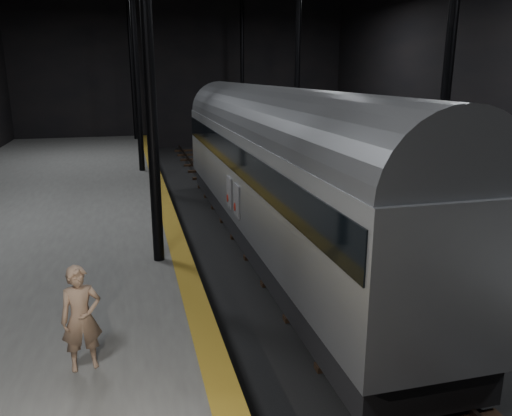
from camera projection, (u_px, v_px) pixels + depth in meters
name	position (u px, v px, depth m)	size (l,w,h in m)	color
ground	(265.00, 236.00, 17.18)	(44.00, 44.00, 0.00)	black
platform_left	(29.00, 240.00, 15.25)	(9.00, 43.80, 1.00)	#4C4C4A
platform_right	(456.00, 208.00, 18.84)	(9.00, 43.80, 1.00)	#4C4C4A
tactile_strip	(168.00, 215.00, 16.13)	(0.50, 43.80, 0.01)	brown
track	(265.00, 234.00, 17.16)	(2.40, 43.00, 0.24)	#3F3328
train	(273.00, 161.00, 15.61)	(2.78, 18.50, 4.95)	#ACAEB4
woman	(81.00, 318.00, 7.57)	(0.61, 0.40, 1.67)	#8B6C55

